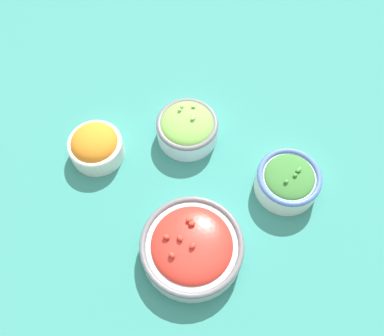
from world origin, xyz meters
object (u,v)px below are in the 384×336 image
object	(u,v)px
bowl_cherry_tomatoes	(192,247)
bowl_carrots	(95,146)
bowl_lettuce	(187,127)
bowl_broccoli	(288,180)

from	to	relation	value
bowl_cherry_tomatoes	bowl_carrots	bearing A→B (deg)	-167.98
bowl_lettuce	bowl_carrots	size ratio (longest dim) A/B	1.15
bowl_cherry_tomatoes	bowl_broccoli	xyz separation A→B (m)	(-0.02, 0.24, 0.00)
bowl_broccoli	bowl_lettuce	bearing A→B (deg)	-152.69
bowl_broccoli	bowl_carrots	world-z (taller)	bowl_carrots
bowl_cherry_tomatoes	bowl_broccoli	distance (m)	0.24
bowl_cherry_tomatoes	bowl_carrots	xyz separation A→B (m)	(-0.29, -0.06, 0.00)
bowl_cherry_tomatoes	bowl_broccoli	world-z (taller)	bowl_cherry_tomatoes
bowl_cherry_tomatoes	bowl_carrots	distance (m)	0.30
bowl_lettuce	bowl_cherry_tomatoes	bearing A→B (deg)	-28.80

